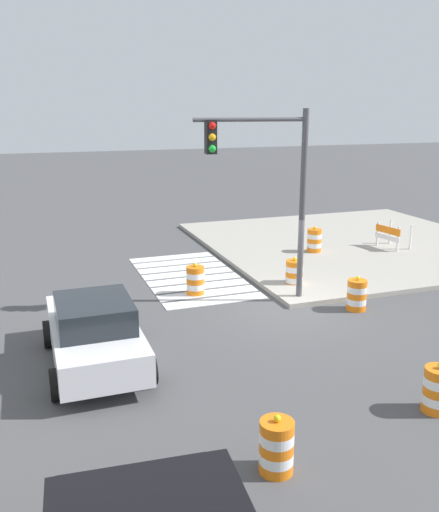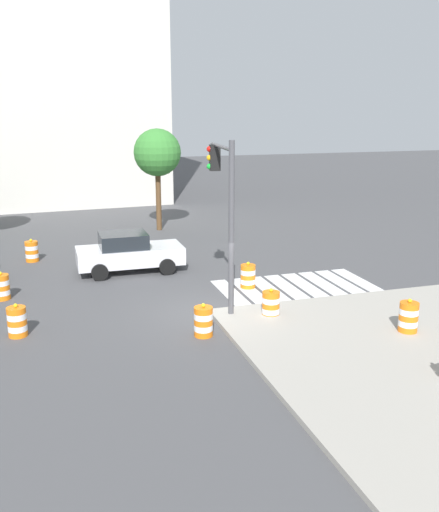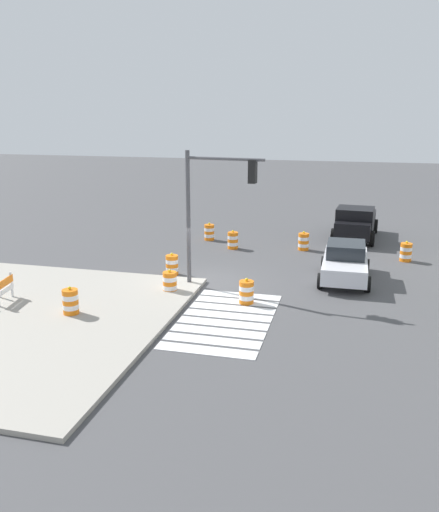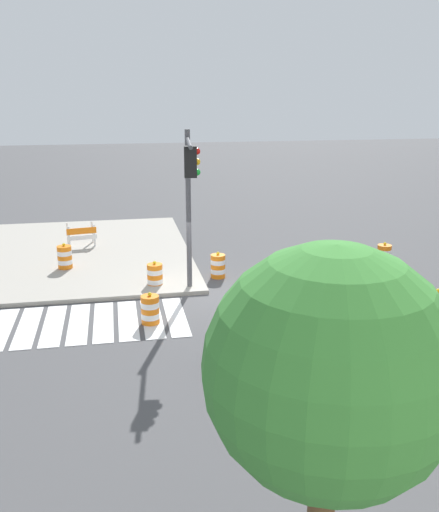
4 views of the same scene
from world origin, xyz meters
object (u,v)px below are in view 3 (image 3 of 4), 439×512
traffic_barrel_lane_center (304,242)px  construction_barricade (1,287)px  traffic_barrel_crosswalk_end (233,240)px  traffic_light_pole (214,195)px  pickup_truck (355,223)px  traffic_barrel_median_far (172,265)px  traffic_barrel_opposite_curb (170,283)px  traffic_barrel_far_curb (406,252)px  traffic_barrel_near_corner (246,292)px  sports_car (345,262)px  traffic_barrel_on_sidewalk (71,301)px  traffic_barrel_median_near (209,232)px

traffic_barrel_lane_center → construction_barricade: construction_barricade is taller
traffic_barrel_crosswalk_end → traffic_light_pole: 7.52m
pickup_truck → traffic_barrel_lane_center: (3.22, -2.63, -0.52)m
traffic_barrel_median_far → traffic_barrel_lane_center: (-5.91, 5.32, 0.00)m
traffic_barrel_opposite_curb → traffic_barrel_lane_center: bearing=151.4°
traffic_barrel_far_curb → construction_barricade: 18.49m
traffic_barrel_near_corner → pickup_truck: bearing=161.7°
traffic_barrel_median_far → construction_barricade: bearing=-43.3°
traffic_barrel_opposite_curb → sports_car: bearing=117.5°
traffic_barrel_near_corner → traffic_light_pole: (-1.49, -1.65, 3.46)m
traffic_barrel_on_sidewalk → pickup_truck: bearing=146.8°
pickup_truck → traffic_barrel_far_curb: 4.90m
traffic_barrel_median_far → traffic_barrel_far_curb: 11.52m
traffic_barrel_far_curb → construction_barricade: construction_barricade is taller
traffic_barrel_lane_center → sports_car: bearing=24.9°
pickup_truck → traffic_barrel_opposite_curb: pickup_truck is taller
traffic_barrel_opposite_curb → construction_barricade: (2.83, -5.74, 0.27)m
traffic_barrel_lane_center → traffic_barrel_on_sidewalk: traffic_barrel_on_sidewalk is taller
traffic_barrel_far_curb → traffic_barrel_opposite_curb: size_ratio=1.00×
traffic_barrel_median_near → traffic_barrel_median_far: bearing=1.0°
traffic_barrel_median_near → construction_barricade: size_ratio=0.76×
traffic_barrel_median_far → traffic_barrel_opposite_curb: bearing=17.0°
pickup_truck → traffic_barrel_far_curb: size_ratio=5.18×
traffic_barrel_near_corner → construction_barricade: construction_barricade is taller
traffic_barrel_opposite_curb → traffic_barrel_on_sidewalk: (3.33, -2.56, 0.15)m
sports_car → traffic_barrel_opposite_curb: 7.68m
pickup_truck → traffic_barrel_crosswalk_end: pickup_truck is taller
traffic_barrel_opposite_curb → construction_barricade: 6.41m
traffic_barrel_near_corner → traffic_barrel_far_curb: size_ratio=1.00×
traffic_barrel_median_far → traffic_barrel_lane_center: 7.96m
traffic_barrel_median_near → traffic_light_pole: 9.26m
traffic_barrel_near_corner → traffic_barrel_on_sidewalk: bearing=-63.1°
construction_barricade → traffic_light_pole: bearing=118.2°
traffic_barrel_crosswalk_end → traffic_barrel_median_near: (-1.59, -1.74, 0.00)m
traffic_barrel_far_curb → traffic_light_pole: bearing=-52.1°
traffic_barrel_lane_center → traffic_barrel_opposite_curb: 9.54m
traffic_barrel_median_near → traffic_barrel_far_curb: (1.94, 10.53, 0.00)m
traffic_barrel_median_far → traffic_light_pole: 4.39m
traffic_barrel_median_near → traffic_barrel_far_curb: 10.71m
construction_barricade → sports_car: bearing=116.9°
traffic_barrel_far_curb → traffic_barrel_opposite_curb: (7.39, -9.66, 0.00)m
traffic_barrel_far_curb → traffic_barrel_near_corner: bearing=-39.6°
traffic_barrel_crosswalk_end → traffic_light_pole: size_ratio=0.19×
sports_car → traffic_barrel_lane_center: bearing=-155.1°
traffic_barrel_opposite_curb → traffic_barrel_on_sidewalk: size_ratio=1.00×
traffic_barrel_crosswalk_end → construction_barricade: 12.47m
sports_car → traffic_barrel_lane_center: sports_car is taller
pickup_truck → traffic_barrel_median_near: bearing=-74.4°
traffic_barrel_median_far → traffic_barrel_on_sidewalk: size_ratio=1.00×
traffic_barrel_median_near → traffic_barrel_opposite_curb: bearing=5.3°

